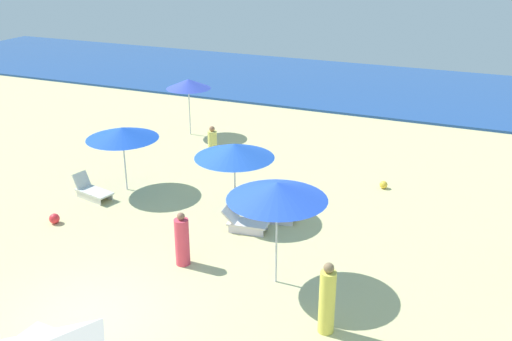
% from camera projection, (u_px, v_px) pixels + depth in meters
% --- Properties ---
extents(ground_plane, '(60.00, 60.00, 0.00)m').
position_uv_depth(ground_plane, '(85.00, 320.00, 13.36)').
color(ground_plane, '#D1C889').
extents(ocean, '(60.00, 11.79, 0.12)m').
position_uv_depth(ocean, '(353.00, 85.00, 33.90)').
color(ocean, '#1F4993').
rests_on(ocean, ground_plane).
extents(umbrella_0, '(2.41, 2.41, 2.24)m').
position_uv_depth(umbrella_0, '(122.00, 133.00, 19.43)').
color(umbrella_0, silver).
rests_on(umbrella_0, ground_plane).
extents(lounge_chair_0_0, '(1.49, 0.87, 0.78)m').
position_uv_depth(lounge_chair_0_0, '(92.00, 190.00, 19.45)').
color(lounge_chair_0_0, silver).
rests_on(lounge_chair_0_0, ground_plane).
extents(umbrella_1, '(1.90, 1.90, 2.46)m').
position_uv_depth(umbrella_1, '(188.00, 84.00, 24.92)').
color(umbrella_1, silver).
rests_on(umbrella_1, ground_plane).
extents(umbrella_3, '(2.45, 2.45, 2.72)m').
position_uv_depth(umbrella_3, '(277.00, 191.00, 13.91)').
color(umbrella_3, silver).
rests_on(umbrella_3, ground_plane).
extents(umbrella_4, '(2.43, 2.43, 2.34)m').
position_uv_depth(umbrella_4, '(234.00, 151.00, 17.61)').
color(umbrella_4, silver).
rests_on(umbrella_4, ground_plane).
extents(lounge_chair_4_0, '(1.43, 0.88, 0.77)m').
position_uv_depth(lounge_chair_4_0, '(273.00, 212.00, 17.91)').
color(lounge_chair_4_0, silver).
rests_on(lounge_chair_4_0, ground_plane).
extents(lounge_chair_4_1, '(1.41, 0.73, 0.68)m').
position_uv_depth(lounge_chair_4_1, '(245.00, 222.00, 17.30)').
color(lounge_chair_4_1, silver).
rests_on(lounge_chair_4_1, ground_plane).
extents(beachgoer_0, '(0.47, 0.47, 1.73)m').
position_uv_depth(beachgoer_0, '(327.00, 300.00, 12.69)').
color(beachgoer_0, '#E4D652').
rests_on(beachgoer_0, ground_plane).
extents(beachgoer_1, '(0.40, 0.40, 1.53)m').
position_uv_depth(beachgoer_1, '(213.00, 147.00, 22.12)').
color(beachgoer_1, '#E0D668').
rests_on(beachgoer_1, ground_plane).
extents(beachgoer_2, '(0.52, 0.52, 1.50)m').
position_uv_depth(beachgoer_2, '(182.00, 241.00, 15.40)').
color(beachgoer_2, '#EA4158').
rests_on(beachgoer_2, ground_plane).
extents(beach_ball_0, '(0.32, 0.32, 0.32)m').
position_uv_depth(beach_ball_0, '(54.00, 219.00, 17.77)').
color(beach_ball_0, red).
rests_on(beach_ball_0, ground_plane).
extents(beach_ball_1, '(0.27, 0.27, 0.27)m').
position_uv_depth(beach_ball_1, '(384.00, 185.00, 20.23)').
color(beach_ball_1, yellow).
rests_on(beach_ball_1, ground_plane).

